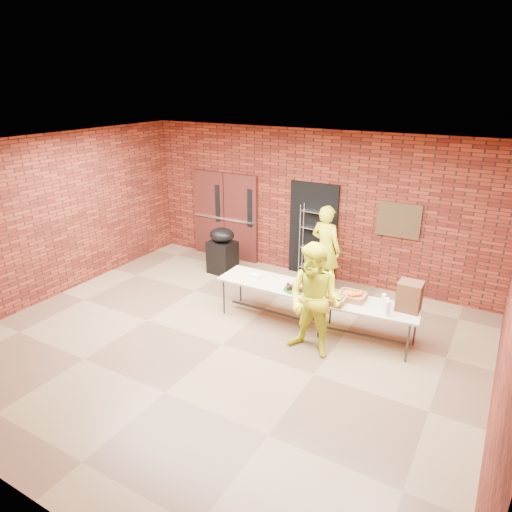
% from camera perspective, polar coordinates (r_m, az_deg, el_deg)
% --- Properties ---
extents(room, '(8.08, 7.08, 3.28)m').
position_cam_1_polar(room, '(7.04, -4.61, 0.11)').
color(room, brown).
rests_on(room, ground).
extents(double_doors, '(1.78, 0.12, 2.10)m').
position_cam_1_polar(double_doors, '(11.09, -3.91, 5.03)').
color(double_doors, '#441314').
rests_on(double_doors, room).
extents(dark_doorway, '(1.10, 0.06, 2.10)m').
position_cam_1_polar(dark_doorway, '(10.06, 7.13, 3.21)').
color(dark_doorway, black).
rests_on(dark_doorway, room).
extents(bronze_plaque, '(0.85, 0.04, 0.70)m').
position_cam_1_polar(bronze_plaque, '(9.40, 17.40, 4.29)').
color(bronze_plaque, '#45351B').
rests_on(bronze_plaque, room).
extents(wire_rack, '(0.62, 0.25, 1.66)m').
position_cam_1_polar(wire_rack, '(9.98, 7.21, 1.71)').
color(wire_rack, silver).
rests_on(wire_rack, room).
extents(table_left, '(1.78, 0.75, 0.73)m').
position_cam_1_polar(table_left, '(8.28, 1.59, -3.52)').
color(table_left, '#B5A78A').
rests_on(table_left, room).
extents(table_right, '(1.72, 0.85, 0.68)m').
position_cam_1_polar(table_right, '(7.74, 13.81, -6.36)').
color(table_right, '#B5A78A').
rests_on(table_right, room).
extents(basket_bananas, '(0.42, 0.33, 0.13)m').
position_cam_1_polar(basket_bananas, '(7.83, 8.94, -4.73)').
color(basket_bananas, '#9F6E40').
rests_on(basket_bananas, table_right).
extents(basket_oranges, '(0.45, 0.35, 0.14)m').
position_cam_1_polar(basket_oranges, '(7.83, 11.90, -4.90)').
color(basket_oranges, '#9F6E40').
rests_on(basket_oranges, table_right).
extents(basket_apples, '(0.47, 0.36, 0.14)m').
position_cam_1_polar(basket_apples, '(7.67, 9.42, -5.28)').
color(basket_apples, '#9F6E40').
rests_on(basket_apples, table_right).
extents(muffin_tray, '(0.43, 0.43, 0.11)m').
position_cam_1_polar(muffin_tray, '(7.92, 5.03, -3.91)').
color(muffin_tray, '#13491D').
rests_on(muffin_tray, table_left).
extents(napkin_box, '(0.20, 0.13, 0.07)m').
position_cam_1_polar(napkin_box, '(8.38, -0.09, -2.49)').
color(napkin_box, white).
rests_on(napkin_box, table_left).
extents(coffee_dispenser, '(0.37, 0.33, 0.48)m').
position_cam_1_polar(coffee_dispenser, '(7.65, 18.64, -4.78)').
color(coffee_dispenser, '#57331D').
rests_on(coffee_dispenser, table_right).
extents(cup_stack_front, '(0.08, 0.08, 0.24)m').
position_cam_1_polar(cup_stack_front, '(7.53, 15.95, -5.90)').
color(cup_stack_front, white).
rests_on(cup_stack_front, table_right).
extents(cup_stack_mid, '(0.08, 0.08, 0.25)m').
position_cam_1_polar(cup_stack_mid, '(7.41, 16.12, -6.30)').
color(cup_stack_mid, white).
rests_on(cup_stack_mid, table_right).
extents(cup_stack_back, '(0.07, 0.07, 0.22)m').
position_cam_1_polar(cup_stack_back, '(7.68, 15.65, -5.38)').
color(cup_stack_back, white).
rests_on(cup_stack_back, table_right).
extents(covered_grill, '(0.63, 0.54, 1.06)m').
position_cam_1_polar(covered_grill, '(10.29, -4.23, 0.68)').
color(covered_grill, black).
rests_on(covered_grill, room).
extents(volunteer_woman, '(0.74, 0.56, 1.82)m').
position_cam_1_polar(volunteer_woman, '(9.38, 8.69, 0.89)').
color(volunteer_woman, yellow).
rests_on(volunteer_woman, room).
extents(volunteer_man, '(0.97, 0.79, 1.85)m').
position_cam_1_polar(volunteer_man, '(7.15, 7.31, -5.57)').
color(volunteer_man, yellow).
rests_on(volunteer_man, room).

